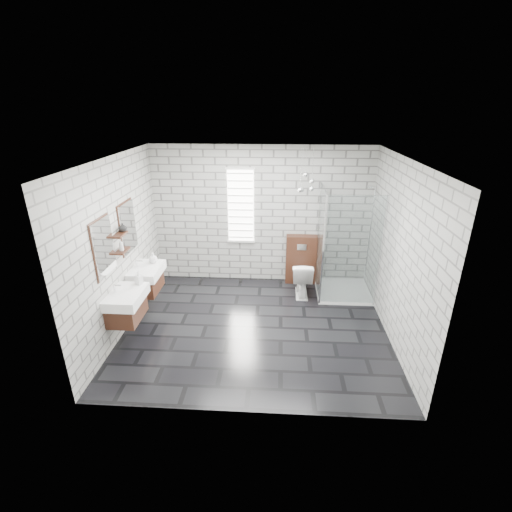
# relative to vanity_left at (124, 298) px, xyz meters

# --- Properties ---
(floor) EXTENTS (4.20, 3.60, 0.02)m
(floor) POSITION_rel_vanity_left_xyz_m (1.91, 0.50, -0.77)
(floor) COLOR black
(floor) RESTS_ON ground
(ceiling) EXTENTS (4.20, 3.60, 0.02)m
(ceiling) POSITION_rel_vanity_left_xyz_m (1.91, 0.50, 1.95)
(ceiling) COLOR white
(ceiling) RESTS_ON wall_back
(wall_back) EXTENTS (4.20, 0.02, 2.70)m
(wall_back) POSITION_rel_vanity_left_xyz_m (1.91, 2.31, 0.59)
(wall_back) COLOR #A4A49F
(wall_back) RESTS_ON floor
(wall_front) EXTENTS (4.20, 0.02, 2.70)m
(wall_front) POSITION_rel_vanity_left_xyz_m (1.91, -1.31, 0.59)
(wall_front) COLOR #A4A49F
(wall_front) RESTS_ON floor
(wall_left) EXTENTS (0.02, 3.60, 2.70)m
(wall_left) POSITION_rel_vanity_left_xyz_m (-0.20, 0.50, 0.59)
(wall_left) COLOR #A4A49F
(wall_left) RESTS_ON floor
(wall_right) EXTENTS (0.02, 3.60, 2.70)m
(wall_right) POSITION_rel_vanity_left_xyz_m (4.02, 0.50, 0.59)
(wall_right) COLOR #A4A49F
(wall_right) RESTS_ON floor
(vanity_left) EXTENTS (0.47, 0.70, 1.57)m
(vanity_left) POSITION_rel_vanity_left_xyz_m (0.00, 0.00, 0.00)
(vanity_left) COLOR #3E1F13
(vanity_left) RESTS_ON wall_left
(vanity_right) EXTENTS (0.47, 0.70, 1.57)m
(vanity_right) POSITION_rel_vanity_left_xyz_m (0.00, 0.89, 0.00)
(vanity_right) COLOR #3E1F13
(vanity_right) RESTS_ON wall_left
(shelf_lower) EXTENTS (0.14, 0.30, 0.03)m
(shelf_lower) POSITION_rel_vanity_left_xyz_m (-0.12, 0.45, 0.56)
(shelf_lower) COLOR #3E1F13
(shelf_lower) RESTS_ON wall_left
(shelf_upper) EXTENTS (0.14, 0.30, 0.03)m
(shelf_upper) POSITION_rel_vanity_left_xyz_m (-0.12, 0.45, 0.82)
(shelf_upper) COLOR #3E1F13
(shelf_upper) RESTS_ON wall_left
(window) EXTENTS (0.56, 0.05, 1.48)m
(window) POSITION_rel_vanity_left_xyz_m (1.51, 2.28, 0.79)
(window) COLOR white
(window) RESTS_ON wall_back
(cistern_panel) EXTENTS (0.60, 0.20, 1.00)m
(cistern_panel) POSITION_rel_vanity_left_xyz_m (2.71, 2.20, -0.26)
(cistern_panel) COLOR #3E1F13
(cistern_panel) RESTS_ON floor
(flush_plate) EXTENTS (0.18, 0.01, 0.12)m
(flush_plate) POSITION_rel_vanity_left_xyz_m (2.71, 2.09, 0.04)
(flush_plate) COLOR silver
(flush_plate) RESTS_ON cistern_panel
(shower_enclosure) EXTENTS (1.00, 1.00, 2.03)m
(shower_enclosure) POSITION_rel_vanity_left_xyz_m (3.41, 1.68, -0.25)
(shower_enclosure) COLOR white
(shower_enclosure) RESTS_ON floor
(pendant_cluster) EXTENTS (0.30, 0.25, 0.77)m
(pendant_cluster) POSITION_rel_vanity_left_xyz_m (2.71, 1.88, 1.32)
(pendant_cluster) COLOR silver
(pendant_cluster) RESTS_ON ceiling
(toilet) EXTENTS (0.38, 0.67, 0.68)m
(toilet) POSITION_rel_vanity_left_xyz_m (2.71, 1.68, -0.42)
(toilet) COLOR white
(toilet) RESTS_ON floor
(soap_bottle_a) EXTENTS (0.12, 0.13, 0.21)m
(soap_bottle_a) POSITION_rel_vanity_left_xyz_m (0.15, 0.28, 0.20)
(soap_bottle_a) COLOR #B2B2B2
(soap_bottle_a) RESTS_ON vanity_left
(soap_bottle_b) EXTENTS (0.16, 0.16, 0.18)m
(soap_bottle_b) POSITION_rel_vanity_left_xyz_m (0.11, 1.07, 0.19)
(soap_bottle_b) COLOR #B2B2B2
(soap_bottle_b) RESTS_ON vanity_right
(soap_bottle_c) EXTENTS (0.07, 0.07, 0.18)m
(soap_bottle_c) POSITION_rel_vanity_left_xyz_m (-0.11, 0.41, 0.67)
(soap_bottle_c) COLOR #B2B2B2
(soap_bottle_c) RESTS_ON shelf_lower
(vase) EXTENTS (0.16, 0.16, 0.13)m
(vase) POSITION_rel_vanity_left_xyz_m (-0.11, 0.56, 0.90)
(vase) COLOR #B2B2B2
(vase) RESTS_ON shelf_upper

